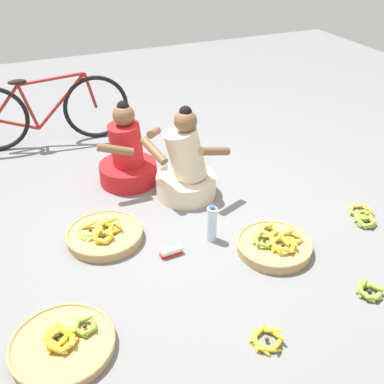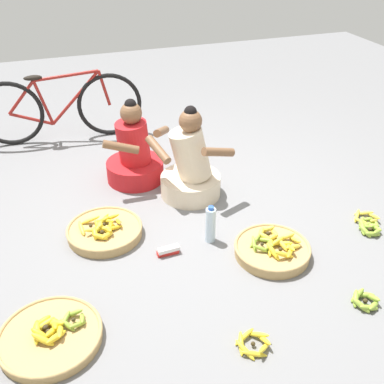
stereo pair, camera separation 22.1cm
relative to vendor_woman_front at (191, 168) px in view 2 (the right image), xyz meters
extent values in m
plane|color=slate|center=(-0.16, -0.30, -0.26)|extent=(10.00, 10.00, 0.00)
cylinder|color=beige|center=(0.00, 0.00, -0.17)|extent=(0.52, 0.52, 0.18)
cylinder|color=beige|center=(0.00, 0.00, 0.13)|extent=(0.44, 0.39, 0.48)
sphere|color=brown|center=(0.00, 0.00, 0.43)|extent=(0.19, 0.19, 0.19)
sphere|color=black|center=(0.00, 0.00, 0.50)|extent=(0.10, 0.10, 0.10)
cylinder|color=brown|center=(-0.27, 0.01, 0.21)|extent=(0.15, 0.31, 0.16)
cylinder|color=brown|center=(0.17, -0.19, 0.21)|extent=(0.31, 0.15, 0.16)
cylinder|color=red|center=(-0.40, 0.42, -0.17)|extent=(0.52, 0.52, 0.18)
cylinder|color=red|center=(-0.40, 0.42, 0.11)|extent=(0.40, 0.38, 0.41)
sphere|color=brown|center=(-0.40, 0.42, 0.39)|extent=(0.19, 0.19, 0.19)
sphere|color=black|center=(-0.40, 0.42, 0.46)|extent=(0.10, 0.10, 0.10)
cylinder|color=brown|center=(-0.54, 0.21, 0.18)|extent=(0.31, 0.11, 0.16)
cylinder|color=brown|center=(-0.14, 0.40, 0.18)|extent=(0.22, 0.30, 0.16)
torus|color=black|center=(-1.44, 1.54, 0.08)|extent=(0.69, 0.10, 0.68)
torus|color=black|center=(-0.42, 1.46, 0.08)|extent=(0.69, 0.10, 0.68)
cylinder|color=maroon|center=(-0.76, 1.48, 0.19)|extent=(0.55, 0.07, 0.55)
cylinder|color=maroon|center=(-1.09, 1.51, 0.16)|extent=(0.15, 0.04, 0.49)
cylinder|color=maroon|center=(-0.82, 1.49, 0.43)|extent=(0.65, 0.08, 0.08)
cylinder|color=maroon|center=(-1.23, 1.52, 0.00)|extent=(0.42, 0.06, 0.18)
cylinder|color=maroon|center=(-1.29, 1.52, 0.24)|extent=(0.32, 0.06, 0.35)
cylinder|color=maroon|center=(-0.46, 1.46, 0.27)|extent=(0.11, 0.04, 0.38)
ellipsoid|color=black|center=(-1.15, 1.51, 0.43)|extent=(0.18, 0.08, 0.05)
cylinder|color=tan|center=(-0.81, -0.35, -0.23)|extent=(0.57, 0.57, 0.07)
torus|color=tan|center=(-0.81, -0.35, -0.19)|extent=(0.58, 0.58, 0.02)
ellipsoid|color=gold|center=(-0.70, -0.34, -0.16)|extent=(0.03, 0.15, 0.08)
ellipsoid|color=gold|center=(-0.75, -0.27, -0.16)|extent=(0.15, 0.07, 0.09)
ellipsoid|color=gold|center=(-0.81, -0.29, -0.17)|extent=(0.13, 0.12, 0.07)
ellipsoid|color=gold|center=(-0.83, -0.37, -0.17)|extent=(0.09, 0.15, 0.07)
ellipsoid|color=gold|center=(-0.75, -0.40, -0.17)|extent=(0.15, 0.08, 0.06)
sphere|color=#382D19|center=(-0.77, -0.34, -0.17)|extent=(0.03, 0.03, 0.03)
ellipsoid|color=gold|center=(-0.76, -0.35, -0.17)|extent=(0.05, 0.12, 0.06)
ellipsoid|color=gold|center=(-0.77, -0.30, -0.17)|extent=(0.10, 0.11, 0.06)
ellipsoid|color=gold|center=(-0.81, -0.29, -0.17)|extent=(0.12, 0.04, 0.07)
ellipsoid|color=gold|center=(-0.86, -0.33, -0.17)|extent=(0.06, 0.12, 0.05)
ellipsoid|color=gold|center=(-0.86, -0.35, -0.16)|extent=(0.06, 0.12, 0.08)
ellipsoid|color=gold|center=(-0.83, -0.38, -0.17)|extent=(0.12, 0.08, 0.05)
ellipsoid|color=gold|center=(-0.78, -0.38, -0.17)|extent=(0.11, 0.10, 0.05)
sphere|color=#382D19|center=(-0.81, -0.34, -0.17)|extent=(0.03, 0.03, 0.03)
ellipsoid|color=yellow|center=(-0.84, -0.33, -0.16)|extent=(0.06, 0.16, 0.09)
ellipsoid|color=yellow|center=(-0.90, -0.25, -0.16)|extent=(0.16, 0.05, 0.08)
ellipsoid|color=yellow|center=(-0.98, -0.33, -0.17)|extent=(0.05, 0.16, 0.06)
ellipsoid|color=yellow|center=(-0.90, -0.39, -0.16)|extent=(0.16, 0.06, 0.08)
sphere|color=#382D19|center=(-0.91, -0.32, -0.17)|extent=(0.03, 0.03, 0.03)
ellipsoid|color=yellow|center=(-0.79, -0.43, -0.16)|extent=(0.05, 0.12, 0.08)
ellipsoid|color=yellow|center=(-0.82, -0.39, -0.17)|extent=(0.12, 0.09, 0.06)
ellipsoid|color=yellow|center=(-0.87, -0.39, -0.16)|extent=(0.12, 0.09, 0.08)
ellipsoid|color=yellow|center=(-0.89, -0.43, -0.17)|extent=(0.04, 0.12, 0.07)
ellipsoid|color=yellow|center=(-0.86, -0.48, -0.17)|extent=(0.13, 0.09, 0.07)
ellipsoid|color=yellow|center=(-0.81, -0.48, -0.17)|extent=(0.12, 0.10, 0.06)
sphere|color=#382D19|center=(-0.84, -0.43, -0.17)|extent=(0.03, 0.03, 0.03)
cylinder|color=tan|center=(0.30, -0.97, -0.23)|extent=(0.54, 0.54, 0.07)
torus|color=tan|center=(0.30, -0.97, -0.19)|extent=(0.55, 0.55, 0.02)
ellipsoid|color=yellow|center=(0.47, -0.98, -0.16)|extent=(0.06, 0.14, 0.07)
ellipsoid|color=yellow|center=(0.43, -0.93, -0.16)|extent=(0.14, 0.06, 0.08)
ellipsoid|color=yellow|center=(0.36, -1.00, -0.16)|extent=(0.06, 0.14, 0.08)
ellipsoid|color=yellow|center=(0.42, -1.05, -0.17)|extent=(0.14, 0.05, 0.06)
sphere|color=#382D19|center=(0.41, -0.99, -0.16)|extent=(0.03, 0.03, 0.03)
ellipsoid|color=yellow|center=(0.37, -0.85, -0.17)|extent=(0.05, 0.12, 0.06)
ellipsoid|color=yellow|center=(0.34, -0.80, -0.16)|extent=(0.12, 0.08, 0.08)
ellipsoid|color=yellow|center=(0.28, -0.82, -0.17)|extent=(0.10, 0.11, 0.06)
ellipsoid|color=yellow|center=(0.28, -0.88, -0.16)|extent=(0.11, 0.11, 0.07)
ellipsoid|color=yellow|center=(0.34, -0.89, -0.17)|extent=(0.12, 0.09, 0.06)
sphere|color=#382D19|center=(0.32, -0.85, -0.16)|extent=(0.03, 0.03, 0.03)
ellipsoid|color=#8CAD38|center=(0.28, -0.96, -0.16)|extent=(0.06, 0.14, 0.07)
ellipsoid|color=#8CAD38|center=(0.26, -0.90, -0.17)|extent=(0.12, 0.11, 0.05)
ellipsoid|color=#8CAD38|center=(0.19, -0.90, -0.17)|extent=(0.13, 0.10, 0.06)
ellipsoid|color=#8CAD38|center=(0.17, -0.93, -0.16)|extent=(0.06, 0.13, 0.08)
ellipsoid|color=#8CAD38|center=(0.20, -1.00, -0.16)|extent=(0.13, 0.09, 0.07)
ellipsoid|color=#8CAD38|center=(0.26, -0.99, -0.16)|extent=(0.12, 0.10, 0.07)
sphere|color=#382D19|center=(0.22, -0.95, -0.17)|extent=(0.03, 0.03, 0.03)
ellipsoid|color=yellow|center=(0.39, -1.05, -0.16)|extent=(0.05, 0.16, 0.08)
ellipsoid|color=yellow|center=(0.36, -0.99, -0.16)|extent=(0.15, 0.12, 0.07)
ellipsoid|color=yellow|center=(0.31, -0.97, -0.16)|extent=(0.16, 0.05, 0.09)
ellipsoid|color=yellow|center=(0.26, -1.01, -0.16)|extent=(0.11, 0.15, 0.07)
ellipsoid|color=yellow|center=(0.25, -1.06, -0.16)|extent=(0.07, 0.16, 0.09)
ellipsoid|color=yellow|center=(0.31, -1.11, -0.16)|extent=(0.16, 0.06, 0.09)
ellipsoid|color=yellow|center=(0.37, -1.09, -0.17)|extent=(0.13, 0.14, 0.06)
sphere|color=#382D19|center=(0.32, -1.04, -0.17)|extent=(0.03, 0.03, 0.03)
cylinder|color=tan|center=(-1.29, -1.25, -0.24)|extent=(0.60, 0.60, 0.05)
torus|color=tan|center=(-1.29, -1.25, -0.21)|extent=(0.61, 0.61, 0.02)
ellipsoid|color=#8CAD38|center=(-1.09, -1.21, -0.19)|extent=(0.04, 0.12, 0.06)
ellipsoid|color=#8CAD38|center=(-1.13, -1.16, -0.18)|extent=(0.12, 0.06, 0.07)
ellipsoid|color=#8CAD38|center=(-1.19, -1.18, -0.19)|extent=(0.09, 0.11, 0.05)
ellipsoid|color=#8CAD38|center=(-1.18, -1.24, -0.18)|extent=(0.10, 0.10, 0.07)
ellipsoid|color=#8CAD38|center=(-1.12, -1.26, -0.19)|extent=(0.12, 0.07, 0.06)
sphere|color=#382D19|center=(-1.14, -1.21, -0.19)|extent=(0.03, 0.03, 0.03)
ellipsoid|color=gold|center=(-1.25, -1.22, -0.18)|extent=(0.05, 0.13, 0.08)
ellipsoid|color=gold|center=(-1.27, -1.18, -0.18)|extent=(0.12, 0.10, 0.07)
ellipsoid|color=gold|center=(-1.32, -1.17, -0.18)|extent=(0.13, 0.08, 0.07)
ellipsoid|color=gold|center=(-1.36, -1.21, -0.18)|extent=(0.06, 0.13, 0.06)
ellipsoid|color=gold|center=(-1.34, -1.26, -0.18)|extent=(0.12, 0.11, 0.08)
ellipsoid|color=gold|center=(-1.27, -1.26, -0.18)|extent=(0.12, 0.11, 0.06)
sphere|color=#382D19|center=(-1.30, -1.22, -0.18)|extent=(0.03, 0.03, 0.03)
ellipsoid|color=yellow|center=(-1.23, -1.27, -0.18)|extent=(0.05, 0.15, 0.07)
ellipsoid|color=yellow|center=(-1.25, -1.21, -0.18)|extent=(0.14, 0.12, 0.08)
ellipsoid|color=yellow|center=(-1.31, -1.20, -0.18)|extent=(0.15, 0.08, 0.07)
ellipsoid|color=yellow|center=(-1.35, -1.25, -0.18)|extent=(0.06, 0.15, 0.07)
ellipsoid|color=yellow|center=(-1.32, -1.32, -0.17)|extent=(0.14, 0.11, 0.09)
ellipsoid|color=yellow|center=(-1.25, -1.31, -0.18)|extent=(0.14, 0.12, 0.07)
sphere|color=#382D19|center=(-1.29, -1.26, -0.18)|extent=(0.03, 0.03, 0.03)
ellipsoid|color=#8CAD38|center=(0.69, -1.60, -0.23)|extent=(0.05, 0.14, 0.08)
ellipsoid|color=#8CAD38|center=(0.66, -1.55, -0.24)|extent=(0.13, 0.10, 0.06)
ellipsoid|color=#8CAD38|center=(0.61, -1.55, -0.23)|extent=(0.14, 0.08, 0.08)
ellipsoid|color=#8CAD38|center=(0.59, -1.57, -0.23)|extent=(0.11, 0.13, 0.08)
ellipsoid|color=#8CAD38|center=(0.58, -1.63, -0.23)|extent=(0.10, 0.13, 0.08)
ellipsoid|color=#8CAD38|center=(0.62, -1.66, -0.24)|extent=(0.14, 0.06, 0.07)
ellipsoid|color=#8CAD38|center=(0.66, -1.65, -0.24)|extent=(0.14, 0.09, 0.07)
sphere|color=#382D19|center=(0.63, -1.60, -0.24)|extent=(0.03, 0.03, 0.03)
ellipsoid|color=yellow|center=(-0.12, -1.67, -0.23)|extent=(0.05, 0.15, 0.08)
ellipsoid|color=yellow|center=(-0.14, -1.63, -0.23)|extent=(0.13, 0.13, 0.08)
ellipsoid|color=yellow|center=(-0.21, -1.61, -0.24)|extent=(0.16, 0.09, 0.06)
ellipsoid|color=yellow|center=(-0.25, -1.65, -0.24)|extent=(0.08, 0.16, 0.06)
ellipsoid|color=yellow|center=(-0.25, -1.70, -0.24)|extent=(0.09, 0.15, 0.07)
ellipsoid|color=yellow|center=(-0.21, -1.74, -0.24)|extent=(0.16, 0.08, 0.06)
ellipsoid|color=yellow|center=(-0.14, -1.73, -0.23)|extent=(0.14, 0.12, 0.09)
sphere|color=#382D19|center=(-0.19, -1.68, -0.24)|extent=(0.03, 0.03, 0.03)
ellipsoid|color=#8CAD38|center=(1.20, -0.97, -0.24)|extent=(0.04, 0.13, 0.07)
ellipsoid|color=#8CAD38|center=(1.18, -0.94, -0.24)|extent=(0.12, 0.12, 0.07)
ellipsoid|color=#8CAD38|center=(1.14, -0.92, -0.24)|extent=(0.13, 0.05, 0.06)
ellipsoid|color=#8CAD38|center=(1.09, -0.95, -0.23)|extent=(0.09, 0.13, 0.08)
ellipsoid|color=#8CAD38|center=(1.09, -0.99, -0.23)|extent=(0.07, 0.13, 0.08)
ellipsoid|color=#8CAD38|center=(1.13, -1.03, -0.24)|extent=(0.13, 0.07, 0.06)
ellipsoid|color=#8CAD38|center=(1.17, -1.02, -0.23)|extent=(0.13, 0.10, 0.08)
sphere|color=#382D19|center=(1.14, -0.98, -0.24)|extent=(0.03, 0.03, 0.03)
ellipsoid|color=#8CAD38|center=(1.23, -0.90, -0.24)|extent=(0.04, 0.12, 0.06)
ellipsoid|color=#8CAD38|center=(1.19, -0.85, -0.24)|extent=(0.12, 0.07, 0.06)
ellipsoid|color=#8CAD38|center=(1.15, -0.86, -0.24)|extent=(0.11, 0.10, 0.06)
ellipsoid|color=#8CAD38|center=(1.13, -0.89, -0.24)|extent=(0.05, 0.12, 0.06)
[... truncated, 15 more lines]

